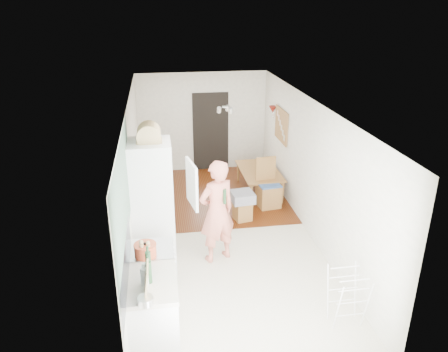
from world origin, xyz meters
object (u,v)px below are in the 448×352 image
object	(u,v)px
dining_chair	(269,184)
stool	(242,210)
person	(217,203)
dining_table	(260,183)
drying_rack	(347,298)

from	to	relation	value
dining_chair	stool	xyz separation A→B (m)	(-0.66, -0.52, -0.32)
person	dining_table	xyz separation A→B (m)	(1.36, 2.60, -0.83)
dining_table	stool	world-z (taller)	dining_table
person	stool	size ratio (longest dim) A/B	5.11
dining_table	stool	size ratio (longest dim) A/B	3.14
dining_table	dining_chair	size ratio (longest dim) A/B	1.23
person	drying_rack	size ratio (longest dim) A/B	2.59
stool	drying_rack	bearing A→B (deg)	-75.76
dining_table	dining_chair	distance (m)	0.81
person	drying_rack	world-z (taller)	person
dining_table	drying_rack	bearing A→B (deg)	-178.80
person	dining_table	size ratio (longest dim) A/B	1.63
dining_chair	drying_rack	size ratio (longest dim) A/B	1.29
stool	drying_rack	size ratio (longest dim) A/B	0.51
stool	drying_rack	distance (m)	3.28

